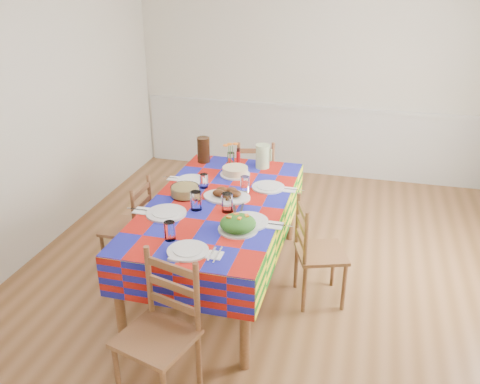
# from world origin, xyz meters

# --- Properties ---
(room) EXTENTS (4.58, 5.08, 2.78)m
(room) POSITION_xyz_m (0.00, 0.00, 1.35)
(room) COLOR brown
(room) RESTS_ON ground
(wainscot) EXTENTS (4.41, 0.06, 0.92)m
(wainscot) POSITION_xyz_m (0.00, 2.48, 0.49)
(wainscot) COLOR silver
(wainscot) RESTS_ON room
(dining_table) EXTENTS (1.10, 2.05, 0.80)m
(dining_table) POSITION_xyz_m (-0.39, -0.30, 0.71)
(dining_table) COLOR brown
(dining_table) RESTS_ON room
(setting_near_head) EXTENTS (0.46, 0.31, 0.14)m
(setting_near_head) POSITION_xyz_m (-0.42, -1.06, 0.83)
(setting_near_head) COLOR white
(setting_near_head) RESTS_ON dining_table
(setting_left_near) EXTENTS (0.58, 0.34, 0.15)m
(setting_left_near) POSITION_xyz_m (-0.65, -0.57, 0.83)
(setting_left_near) COLOR white
(setting_left_near) RESTS_ON dining_table
(setting_left_far) EXTENTS (0.47, 0.28, 0.12)m
(setting_left_far) POSITION_xyz_m (-0.70, 0.02, 0.82)
(setting_left_far) COLOR white
(setting_left_far) RESTS_ON dining_table
(setting_right_near) EXTENTS (0.59, 0.34, 0.15)m
(setting_right_near) POSITION_xyz_m (-0.13, -0.54, 0.83)
(setting_right_near) COLOR white
(setting_right_near) RESTS_ON dining_table
(setting_right_far) EXTENTS (0.54, 0.31, 0.14)m
(setting_right_far) POSITION_xyz_m (-0.11, 0.03, 0.83)
(setting_right_far) COLOR white
(setting_right_far) RESTS_ON dining_table
(meat_platter) EXTENTS (0.40, 0.29, 0.08)m
(meat_platter) POSITION_xyz_m (-0.34, -0.21, 0.83)
(meat_platter) COLOR white
(meat_platter) RESTS_ON dining_table
(salad_platter) EXTENTS (0.30, 0.30, 0.12)m
(salad_platter) POSITION_xyz_m (-0.11, -0.72, 0.84)
(salad_platter) COLOR white
(salad_platter) RESTS_ON dining_table
(pasta_bowl) EXTENTS (0.24, 0.24, 0.09)m
(pasta_bowl) POSITION_xyz_m (-0.69, -0.26, 0.84)
(pasta_bowl) COLOR white
(pasta_bowl) RESTS_ON dining_table
(cake) EXTENTS (0.28, 0.28, 0.08)m
(cake) POSITION_xyz_m (-0.41, 0.29, 0.83)
(cake) COLOR white
(cake) RESTS_ON dining_table
(serving_utensils) EXTENTS (0.15, 0.33, 0.01)m
(serving_utensils) POSITION_xyz_m (-0.19, -0.40, 0.80)
(serving_utensils) COLOR black
(serving_utensils) RESTS_ON dining_table
(flower_vase) EXTENTS (0.14, 0.12, 0.23)m
(flower_vase) POSITION_xyz_m (-0.52, 0.53, 0.89)
(flower_vase) COLOR white
(flower_vase) RESTS_ON dining_table
(hot_sauce) EXTENTS (0.04, 0.04, 0.17)m
(hot_sauce) POSITION_xyz_m (-0.45, 0.56, 0.88)
(hot_sauce) COLOR red
(hot_sauce) RESTS_ON dining_table
(green_pitcher) EXTENTS (0.13, 0.13, 0.23)m
(green_pitcher) POSITION_xyz_m (-0.20, 0.54, 0.91)
(green_pitcher) COLOR #ADD093
(green_pitcher) RESTS_ON dining_table
(tea_pitcher) EXTENTS (0.12, 0.12, 0.25)m
(tea_pitcher) POSITION_xyz_m (-0.79, 0.54, 0.92)
(tea_pitcher) COLOR black
(tea_pitcher) RESTS_ON dining_table
(name_card) EXTENTS (0.08, 0.03, 0.02)m
(name_card) POSITION_xyz_m (-0.41, -1.24, 0.81)
(name_card) COLOR white
(name_card) RESTS_ON dining_table
(chair_near) EXTENTS (0.53, 0.52, 0.98)m
(chair_near) POSITION_xyz_m (-0.38, -1.59, 0.48)
(chair_near) COLOR brown
(chair_near) RESTS_ON room
(chair_far) EXTENTS (0.49, 0.48, 0.92)m
(chair_far) POSITION_xyz_m (-0.38, 1.00, 0.45)
(chair_far) COLOR brown
(chair_far) RESTS_ON room
(chair_left) EXTENTS (0.38, 0.40, 0.89)m
(chair_left) POSITION_xyz_m (-1.21, -0.30, 0.44)
(chair_left) COLOR brown
(chair_left) RESTS_ON room
(chair_right) EXTENTS (0.49, 0.50, 0.90)m
(chair_right) POSITION_xyz_m (0.43, -0.31, 0.44)
(chair_right) COLOR brown
(chair_right) RESTS_ON room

